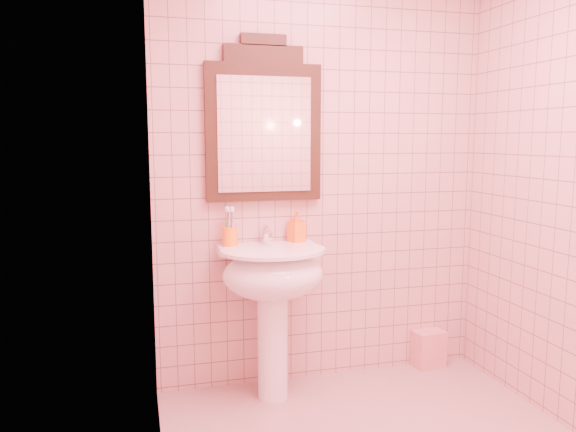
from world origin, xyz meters
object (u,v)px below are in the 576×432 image
object	(u,v)px
mirror	(264,125)
soap_dispenser	(297,227)
pedestal_sink	(273,284)
towel	(429,349)
toothbrush_cup	(230,236)

from	to	relation	value
mirror	soap_dispenser	xyz separation A→B (m)	(0.18, -0.04, -0.58)
pedestal_sink	soap_dispenser	xyz separation A→B (m)	(0.18, 0.17, 0.29)
soap_dispenser	mirror	bearing A→B (deg)	148.32
soap_dispenser	towel	distance (m)	1.22
toothbrush_cup	soap_dispenser	xyz separation A→B (m)	(0.40, 0.02, 0.03)
towel	soap_dispenser	bearing A→B (deg)	-179.82
toothbrush_cup	towel	bearing A→B (deg)	1.05
pedestal_sink	mirror	xyz separation A→B (m)	(0.00, 0.20, 0.88)
pedestal_sink	towel	world-z (taller)	pedestal_sink
mirror	towel	world-z (taller)	mirror
pedestal_sink	soap_dispenser	size ratio (longest dim) A/B	4.75
mirror	towel	distance (m)	1.78
pedestal_sink	soap_dispenser	world-z (taller)	soap_dispenser
soap_dispenser	towel	bearing A→B (deg)	-20.67
pedestal_sink	towel	size ratio (longest dim) A/B	3.66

